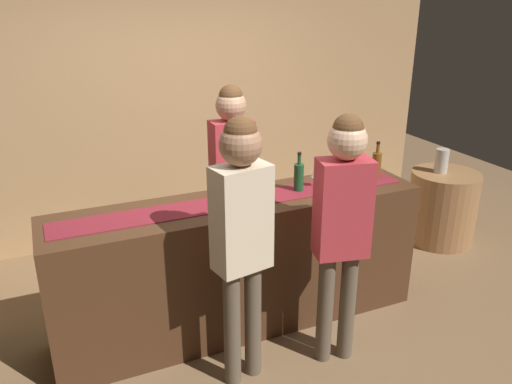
% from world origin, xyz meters
% --- Properties ---
extents(ground_plane, '(10.00, 10.00, 0.00)m').
position_xyz_m(ground_plane, '(0.00, 0.00, 0.00)').
color(ground_plane, brown).
extents(back_wall, '(6.00, 0.12, 2.90)m').
position_xyz_m(back_wall, '(0.00, 1.90, 1.45)').
color(back_wall, tan).
rests_on(back_wall, ground).
extents(bar_counter, '(2.76, 0.60, 1.02)m').
position_xyz_m(bar_counter, '(0.00, 0.00, 0.51)').
color(bar_counter, '#472B19').
rests_on(bar_counter, ground).
extents(counter_runner_cloth, '(2.62, 0.28, 0.01)m').
position_xyz_m(counter_runner_cloth, '(0.00, 0.00, 1.02)').
color(counter_runner_cloth, maroon).
rests_on(counter_runner_cloth, bar_counter).
extents(wine_bottle_amber, '(0.07, 0.07, 0.30)m').
position_xyz_m(wine_bottle_amber, '(1.18, 0.02, 1.13)').
color(wine_bottle_amber, brown).
rests_on(wine_bottle_amber, bar_counter).
extents(wine_bottle_green, '(0.07, 0.07, 0.30)m').
position_xyz_m(wine_bottle_green, '(0.48, 0.01, 1.13)').
color(wine_bottle_green, '#194723').
rests_on(wine_bottle_green, bar_counter).
extents(wine_glass_near_customer, '(0.07, 0.07, 0.14)m').
position_xyz_m(wine_glass_near_customer, '(0.09, -0.11, 1.12)').
color(wine_glass_near_customer, silver).
rests_on(wine_glass_near_customer, bar_counter).
extents(wine_glass_mid_counter, '(0.07, 0.07, 0.14)m').
position_xyz_m(wine_glass_mid_counter, '(0.64, 0.04, 1.12)').
color(wine_glass_mid_counter, silver).
rests_on(wine_glass_mid_counter, bar_counter).
extents(bartender, '(0.34, 0.25, 1.75)m').
position_xyz_m(bartender, '(0.16, 0.58, 1.09)').
color(bartender, '#26262B').
rests_on(bartender, ground).
extents(customer_sipping, '(0.37, 0.27, 1.75)m').
position_xyz_m(customer_sipping, '(0.44, -0.65, 1.09)').
color(customer_sipping, brown).
rests_on(customer_sipping, ground).
extents(customer_browsing, '(0.37, 0.26, 1.78)m').
position_xyz_m(customer_browsing, '(-0.22, -0.58, 1.11)').
color(customer_browsing, brown).
rests_on(customer_browsing, ground).
extents(round_side_table, '(0.68, 0.68, 0.74)m').
position_xyz_m(round_side_table, '(2.43, 0.50, 0.37)').
color(round_side_table, '#996B42').
rests_on(round_side_table, ground).
extents(vase_on_side_table, '(0.13, 0.13, 0.24)m').
position_xyz_m(vase_on_side_table, '(2.38, 0.54, 0.86)').
color(vase_on_side_table, '#B7B2A8').
rests_on(vase_on_side_table, round_side_table).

